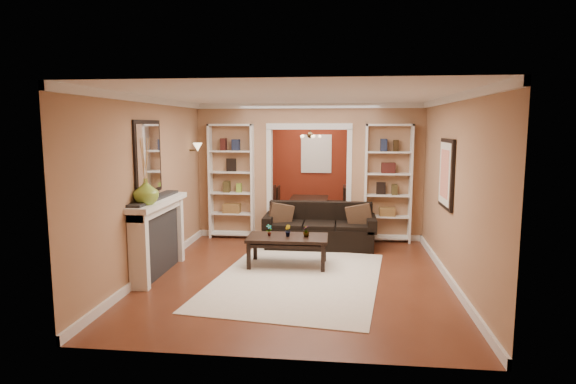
# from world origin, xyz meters

# --- Properties ---
(floor) EXTENTS (8.00, 8.00, 0.00)m
(floor) POSITION_xyz_m (0.00, 0.00, 0.00)
(floor) COLOR brown
(floor) RESTS_ON ground
(ceiling) EXTENTS (8.00, 8.00, 0.00)m
(ceiling) POSITION_xyz_m (0.00, 0.00, 2.70)
(ceiling) COLOR white
(ceiling) RESTS_ON ground
(wall_back) EXTENTS (8.00, 0.00, 8.00)m
(wall_back) POSITION_xyz_m (0.00, 4.00, 1.35)
(wall_back) COLOR #AA7D5A
(wall_back) RESTS_ON ground
(wall_front) EXTENTS (8.00, 0.00, 8.00)m
(wall_front) POSITION_xyz_m (0.00, -4.00, 1.35)
(wall_front) COLOR #AA7D5A
(wall_front) RESTS_ON ground
(wall_left) EXTENTS (0.00, 8.00, 8.00)m
(wall_left) POSITION_xyz_m (-2.25, 0.00, 1.35)
(wall_left) COLOR #AA7D5A
(wall_left) RESTS_ON ground
(wall_right) EXTENTS (0.00, 8.00, 8.00)m
(wall_right) POSITION_xyz_m (2.25, 0.00, 1.35)
(wall_right) COLOR #AA7D5A
(wall_right) RESTS_ON ground
(partition_wall) EXTENTS (4.50, 0.15, 2.70)m
(partition_wall) POSITION_xyz_m (0.00, 1.20, 1.35)
(partition_wall) COLOR #AA7D5A
(partition_wall) RESTS_ON floor
(red_back_panel) EXTENTS (4.44, 0.04, 2.64)m
(red_back_panel) POSITION_xyz_m (0.00, 3.97, 1.32)
(red_back_panel) COLOR maroon
(red_back_panel) RESTS_ON floor
(dining_window) EXTENTS (0.78, 0.03, 0.98)m
(dining_window) POSITION_xyz_m (0.00, 3.93, 1.55)
(dining_window) COLOR #8CA5CC
(dining_window) RESTS_ON wall_back
(area_rug) EXTENTS (2.75, 3.57, 0.01)m
(area_rug) POSITION_xyz_m (0.01, -1.54, 0.01)
(area_rug) COLOR silver
(area_rug) RESTS_ON floor
(sofa) EXTENTS (2.07, 0.90, 0.81)m
(sofa) POSITION_xyz_m (0.26, 0.45, 0.41)
(sofa) COLOR black
(sofa) RESTS_ON floor
(pillow_left) EXTENTS (0.46, 0.29, 0.44)m
(pillow_left) POSITION_xyz_m (-0.48, 0.43, 0.62)
(pillow_left) COLOR #513723
(pillow_left) RESTS_ON sofa
(pillow_right) EXTENTS (0.46, 0.16, 0.45)m
(pillow_right) POSITION_xyz_m (0.99, 0.43, 0.62)
(pillow_right) COLOR #513723
(pillow_right) RESTS_ON sofa
(coffee_table) EXTENTS (1.30, 0.72, 0.49)m
(coffee_table) POSITION_xyz_m (-0.20, -0.85, 0.25)
(coffee_table) COLOR black
(coffee_table) RESTS_ON floor
(plant_left) EXTENTS (0.12, 0.12, 0.19)m
(plant_left) POSITION_xyz_m (-0.50, -0.85, 0.59)
(plant_left) COLOR #336626
(plant_left) RESTS_ON coffee_table
(plant_center) EXTENTS (0.12, 0.13, 0.19)m
(plant_center) POSITION_xyz_m (-0.20, -0.85, 0.58)
(plant_center) COLOR #336626
(plant_center) RESTS_ON coffee_table
(plant_right) EXTENTS (0.11, 0.11, 0.19)m
(plant_right) POSITION_xyz_m (0.10, -0.85, 0.58)
(plant_right) COLOR #336626
(plant_right) RESTS_ON coffee_table
(bookshelf_left) EXTENTS (0.90, 0.30, 2.30)m
(bookshelf_left) POSITION_xyz_m (-1.55, 1.03, 1.15)
(bookshelf_left) COLOR white
(bookshelf_left) RESTS_ON floor
(bookshelf_right) EXTENTS (0.90, 0.30, 2.30)m
(bookshelf_right) POSITION_xyz_m (1.55, 1.03, 1.15)
(bookshelf_right) COLOR white
(bookshelf_right) RESTS_ON floor
(fireplace) EXTENTS (0.32, 1.70, 1.16)m
(fireplace) POSITION_xyz_m (-2.09, -1.50, 0.58)
(fireplace) COLOR white
(fireplace) RESTS_ON floor
(vase) EXTENTS (0.44, 0.44, 0.37)m
(vase) POSITION_xyz_m (-2.09, -1.95, 1.34)
(vase) COLOR #7EA635
(vase) RESTS_ON fireplace
(mirror) EXTENTS (0.03, 0.95, 1.10)m
(mirror) POSITION_xyz_m (-2.23, -1.50, 1.80)
(mirror) COLOR silver
(mirror) RESTS_ON wall_left
(wall_sconce) EXTENTS (0.18, 0.18, 0.22)m
(wall_sconce) POSITION_xyz_m (-2.15, 0.55, 1.83)
(wall_sconce) COLOR #FFE0A5
(wall_sconce) RESTS_ON wall_left
(framed_art) EXTENTS (0.04, 0.85, 1.05)m
(framed_art) POSITION_xyz_m (2.21, -1.00, 1.55)
(framed_art) COLOR black
(framed_art) RESTS_ON wall_right
(dining_table) EXTENTS (1.59, 0.89, 0.56)m
(dining_table) POSITION_xyz_m (-0.07, 2.63, 0.28)
(dining_table) COLOR black
(dining_table) RESTS_ON floor
(dining_chair_nw) EXTENTS (0.52, 0.52, 0.94)m
(dining_chair_nw) POSITION_xyz_m (-0.62, 2.33, 0.47)
(dining_chair_nw) COLOR black
(dining_chair_nw) RESTS_ON floor
(dining_chair_ne) EXTENTS (0.55, 0.55, 0.94)m
(dining_chair_ne) POSITION_xyz_m (0.48, 2.33, 0.47)
(dining_chair_ne) COLOR black
(dining_chair_ne) RESTS_ON floor
(dining_chair_sw) EXTENTS (0.49, 0.49, 0.85)m
(dining_chair_sw) POSITION_xyz_m (-0.62, 2.93, 0.42)
(dining_chair_sw) COLOR black
(dining_chair_sw) RESTS_ON floor
(dining_chair_se) EXTENTS (0.55, 0.55, 0.89)m
(dining_chair_se) POSITION_xyz_m (0.48, 2.93, 0.45)
(dining_chair_se) COLOR black
(dining_chair_se) RESTS_ON floor
(chandelier) EXTENTS (0.50, 0.50, 0.30)m
(chandelier) POSITION_xyz_m (0.00, 2.70, 2.02)
(chandelier) COLOR #3C2F1B
(chandelier) RESTS_ON ceiling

